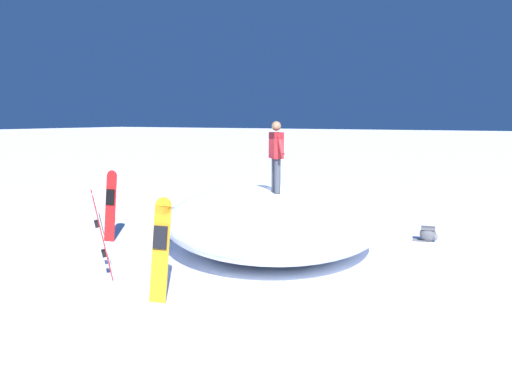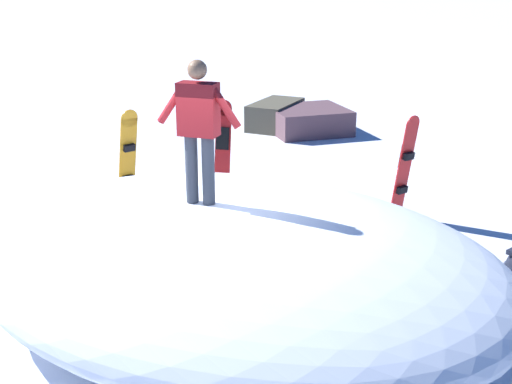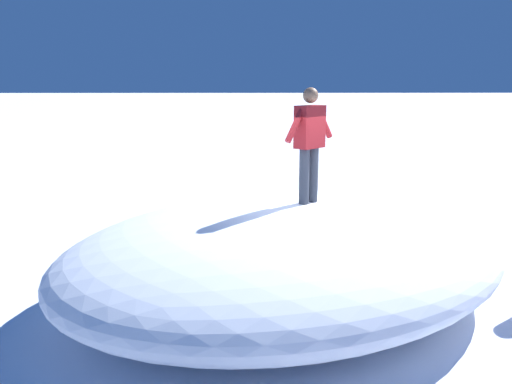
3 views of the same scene
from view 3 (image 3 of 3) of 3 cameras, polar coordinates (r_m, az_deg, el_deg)
ground at (r=7.44m, az=7.03°, el=-10.89°), size 240.00×240.00×0.00m
snow_mound at (r=6.92m, az=3.84°, el=-6.90°), size 8.07×7.52×1.29m
snowboarder_standing at (r=6.83m, az=6.23°, el=6.18°), size 0.76×0.74×1.59m
backpack_far at (r=10.17m, az=-9.63°, el=-3.32°), size 0.34×0.59×0.36m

